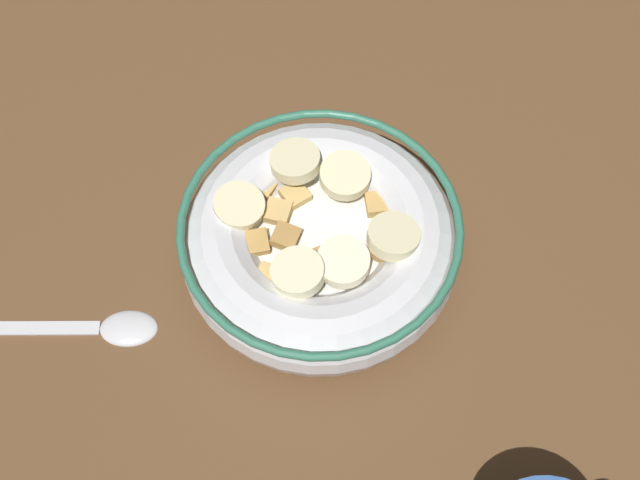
# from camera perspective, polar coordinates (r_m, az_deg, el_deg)

# --- Properties ---
(ground_plane) EXTENTS (1.19, 1.19, 0.02)m
(ground_plane) POSITION_cam_1_polar(r_m,az_deg,el_deg) (0.60, 0.00, -1.83)
(ground_plane) COLOR brown
(cereal_bowl) EXTENTS (0.19, 0.19, 0.06)m
(cereal_bowl) POSITION_cam_1_polar(r_m,az_deg,el_deg) (0.57, -0.02, -0.01)
(cereal_bowl) COLOR silver
(cereal_bowl) RESTS_ON ground_plane
(spoon) EXTENTS (0.13, 0.09, 0.01)m
(spoon) POSITION_cam_1_polar(r_m,az_deg,el_deg) (0.59, -15.11, -5.82)
(spoon) COLOR silver
(spoon) RESTS_ON ground_plane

